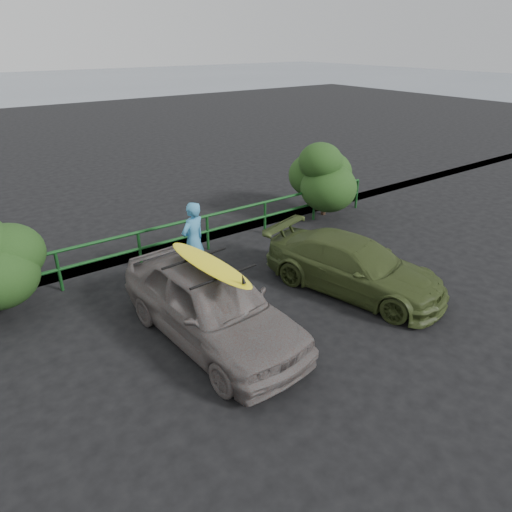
% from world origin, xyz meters
% --- Properties ---
extents(ground, '(80.00, 80.00, 0.00)m').
position_xyz_m(ground, '(0.00, 0.00, 0.00)').
color(ground, black).
extents(guardrail, '(14.00, 0.08, 1.04)m').
position_xyz_m(guardrail, '(0.00, 5.00, 0.52)').
color(guardrail, '#14471A').
rests_on(guardrail, ground).
extents(shrub_right, '(3.20, 2.40, 2.30)m').
position_xyz_m(shrub_right, '(5.00, 5.50, 1.15)').
color(shrub_right, '#234519').
rests_on(shrub_right, ground).
extents(sedan, '(2.15, 4.68, 1.55)m').
position_xyz_m(sedan, '(-1.06, 1.31, 0.78)').
color(sedan, '#625957').
rests_on(sedan, ground).
extents(olive_vehicle, '(2.87, 4.62, 1.25)m').
position_xyz_m(olive_vehicle, '(2.62, 1.02, 0.63)').
color(olive_vehicle, '#38461F').
rests_on(olive_vehicle, ground).
extents(man, '(0.82, 0.67, 1.95)m').
position_xyz_m(man, '(-0.09, 3.77, 0.98)').
color(man, teal).
rests_on(man, ground).
extents(roof_rack, '(1.52, 1.11, 0.05)m').
position_xyz_m(roof_rack, '(-1.06, 1.31, 1.58)').
color(roof_rack, black).
rests_on(roof_rack, sedan).
extents(surfboard, '(0.69, 2.52, 0.07)m').
position_xyz_m(surfboard, '(-1.06, 1.31, 1.64)').
color(surfboard, yellow).
rests_on(surfboard, roof_rack).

